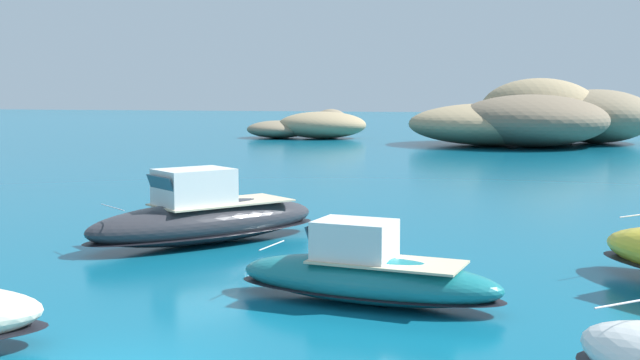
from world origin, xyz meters
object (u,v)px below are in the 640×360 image
(islet_small, at_px, (312,126))
(motorboat_charcoal, at_px, (205,218))
(motorboat_teal, at_px, (366,275))
(islet_large, at_px, (538,119))

(islet_small, relative_size, motorboat_charcoal, 1.72)
(islet_small, height_order, motorboat_teal, islet_small)
(islet_large, bearing_deg, motorboat_charcoal, -101.02)
(islet_small, bearing_deg, motorboat_teal, -73.32)
(islet_large, relative_size, motorboat_charcoal, 2.97)
(islet_large, xyz_separation_m, motorboat_charcoal, (-11.63, -59.69, -1.73))
(islet_small, distance_m, motorboat_teal, 73.49)
(motorboat_teal, height_order, motorboat_charcoal, motorboat_charcoal)
(islet_large, height_order, islet_small, islet_large)
(islet_small, distance_m, motorboat_charcoal, 65.38)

